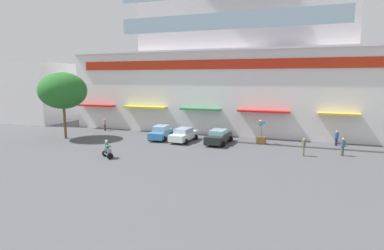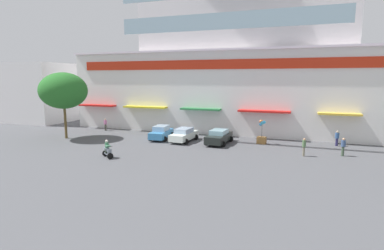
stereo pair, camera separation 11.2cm
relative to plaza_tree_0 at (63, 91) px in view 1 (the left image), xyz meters
The scene contains 13 objects.
ground_plane 20.85m from the plaza_tree_0, 28.28° to the right, with size 128.00×128.00×0.00m, color #4E4F53.
colonial_building 22.57m from the plaza_tree_0, 37.35° to the left, with size 43.93×16.68×20.76m.
flank_building_left 18.14m from the plaza_tree_0, 146.84° to the left, with size 12.52×8.07×9.04m.
plaza_tree_0 is the anchor object (origin of this frame).
parked_car_0 11.89m from the plaza_tree_0, 16.47° to the left, with size 2.47×4.21×1.54m.
parked_car_1 14.39m from the plaza_tree_0, 12.12° to the left, with size 2.47×4.32×1.45m.
parked_car_2 18.05m from the plaza_tree_0, ahead, with size 2.52×4.57×1.49m.
scooter_rider_3 12.02m from the plaza_tree_0, 30.91° to the right, with size 1.41×1.22×1.56m.
pedestrian_0 29.69m from the plaza_tree_0, 11.68° to the left, with size 0.56×0.56×1.57m.
pedestrian_2 7.45m from the plaza_tree_0, 78.16° to the left, with size 0.44×0.44×1.59m.
pedestrian_3 29.18m from the plaza_tree_0, ahead, with size 0.49×0.49×1.63m.
pedestrian_4 25.92m from the plaza_tree_0, ahead, with size 0.41×0.41×1.62m.
balloon_vendor_cart 22.30m from the plaza_tree_0, 11.57° to the left, with size 1.00×0.76×2.53m.
Camera 1 is at (7.05, -4.92, 6.88)m, focal length 28.47 mm.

